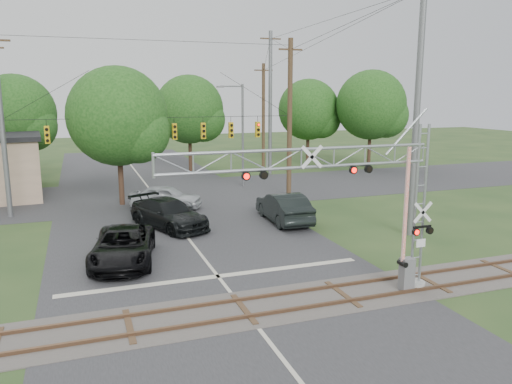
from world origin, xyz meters
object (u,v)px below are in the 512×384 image
object	(u,v)px
traffic_signal_span	(172,124)
crossing_gantry	(351,193)
car_dark	(169,214)
pickup_black	(123,246)
sedan_silver	(166,197)
streetlight	(241,130)

from	to	relation	value
traffic_signal_span	crossing_gantry	bearing A→B (deg)	-80.31
traffic_signal_span	car_dark	xyz separation A→B (m)	(-1.41, -5.92, -4.77)
pickup_black	car_dark	distance (m)	6.17
crossing_gantry	pickup_black	distance (m)	10.85
traffic_signal_span	pickup_black	world-z (taller)	traffic_signal_span
traffic_signal_span	pickup_black	xyz separation A→B (m)	(-4.43, -11.30, -4.80)
sedan_silver	streetlight	size ratio (longest dim) A/B	0.56
sedan_silver	streetlight	world-z (taller)	streetlight
traffic_signal_span	streetlight	size ratio (longest dim) A/B	2.31
pickup_black	car_dark	xyz separation A→B (m)	(3.02, 5.38, 0.03)
sedan_silver	traffic_signal_span	bearing A→B (deg)	-11.78
traffic_signal_span	sedan_silver	xyz separation A→B (m)	(-0.74, -1.05, -4.80)
traffic_signal_span	pickup_black	size ratio (longest dim) A/B	3.37
crossing_gantry	traffic_signal_span	distance (m)	18.68
crossing_gantry	traffic_signal_span	world-z (taller)	traffic_signal_span
crossing_gantry	sedan_silver	xyz separation A→B (m)	(-3.87, 17.30, -3.27)
traffic_signal_span	car_dark	bearing A→B (deg)	-103.40
crossing_gantry	sedan_silver	size ratio (longest dim) A/B	2.25
crossing_gantry	pickup_black	xyz separation A→B (m)	(-7.56, 7.05, -3.27)
streetlight	sedan_silver	bearing A→B (deg)	-139.65
traffic_signal_span	sedan_silver	world-z (taller)	traffic_signal_span
crossing_gantry	car_dark	distance (m)	13.63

